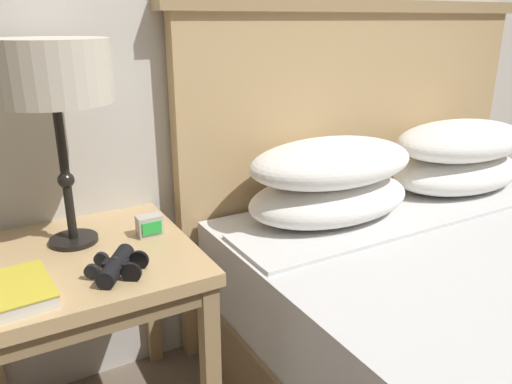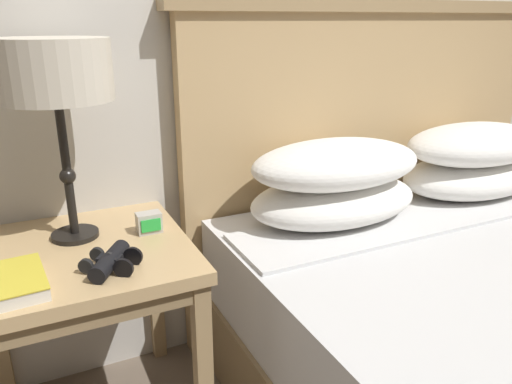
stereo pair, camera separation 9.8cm
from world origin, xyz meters
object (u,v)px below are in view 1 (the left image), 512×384
object	(u,v)px
table_lamp	(52,77)
binoculars_pair	(117,266)
alarm_clock	(150,226)
nightstand	(83,280)
book_on_nightstand	(19,291)

from	to	relation	value
table_lamp	binoculars_pair	bearing A→B (deg)	-76.73
alarm_clock	nightstand	bearing A→B (deg)	-174.18
nightstand	binoculars_pair	size ratio (longest dim) A/B	3.79
book_on_nightstand	table_lamp	bearing A→B (deg)	56.48
book_on_nightstand	nightstand	bearing A→B (deg)	45.73
table_lamp	book_on_nightstand	distance (m)	0.52
book_on_nightstand	alarm_clock	size ratio (longest dim) A/B	3.00
binoculars_pair	alarm_clock	bearing A→B (deg)	52.15
nightstand	alarm_clock	distance (m)	0.23
nightstand	binoculars_pair	distance (m)	0.20
alarm_clock	binoculars_pair	bearing A→B (deg)	-127.85
nightstand	table_lamp	xyz separation A→B (m)	(0.00, 0.08, 0.53)
nightstand	alarm_clock	size ratio (longest dim) A/B	8.54
table_lamp	binoculars_pair	xyz separation A→B (m)	(0.06, -0.24, -0.43)
binoculars_pair	alarm_clock	xyz separation A→B (m)	(0.14, 0.18, 0.01)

